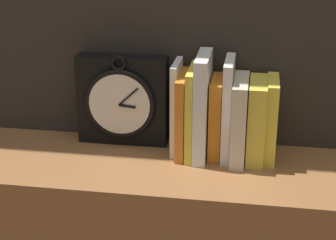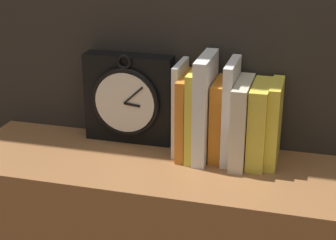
% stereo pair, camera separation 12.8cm
% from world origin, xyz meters
% --- Properties ---
extents(clock, '(0.23, 0.07, 0.24)m').
position_xyz_m(clock, '(-0.14, 0.12, 0.81)').
color(clock, black).
rests_on(clock, bookshelf).
extents(book_slot0_white, '(0.01, 0.12, 0.23)m').
position_xyz_m(book_slot0_white, '(0.01, 0.09, 0.81)').
color(book_slot0_white, silver).
rests_on(book_slot0_white, bookshelf).
extents(book_slot1_orange, '(0.02, 0.14, 0.20)m').
position_xyz_m(book_slot1_orange, '(0.02, 0.08, 0.80)').
color(book_slot1_orange, orange).
rests_on(book_slot1_orange, bookshelf).
extents(book_slot2_yellow, '(0.02, 0.15, 0.22)m').
position_xyz_m(book_slot2_yellow, '(0.05, 0.07, 0.81)').
color(book_slot2_yellow, yellow).
rests_on(book_slot2_yellow, bookshelf).
extents(book_slot3_white, '(0.03, 0.15, 0.25)m').
position_xyz_m(book_slot3_white, '(0.07, 0.07, 0.83)').
color(book_slot3_white, white).
rests_on(book_slot3_white, bookshelf).
extents(book_slot4_orange, '(0.03, 0.13, 0.19)m').
position_xyz_m(book_slot4_orange, '(0.10, 0.08, 0.80)').
color(book_slot4_orange, orange).
rests_on(book_slot4_orange, bookshelf).
extents(book_slot5_white, '(0.02, 0.14, 0.24)m').
position_xyz_m(book_slot5_white, '(0.13, 0.08, 0.82)').
color(book_slot5_white, white).
rests_on(book_slot5_white, bookshelf).
extents(book_slot6_cream, '(0.03, 0.16, 0.20)m').
position_xyz_m(book_slot6_cream, '(0.16, 0.07, 0.80)').
color(book_slot6_cream, beige).
rests_on(book_slot6_cream, bookshelf).
extents(book_slot7_yellow, '(0.04, 0.14, 0.19)m').
position_xyz_m(book_slot7_yellow, '(0.20, 0.08, 0.80)').
color(book_slot7_yellow, yellow).
rests_on(book_slot7_yellow, bookshelf).
extents(book_slot8_yellow, '(0.03, 0.13, 0.20)m').
position_xyz_m(book_slot8_yellow, '(0.23, 0.08, 0.80)').
color(book_slot8_yellow, yellow).
rests_on(book_slot8_yellow, bookshelf).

